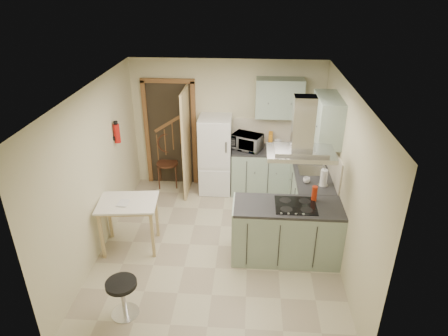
# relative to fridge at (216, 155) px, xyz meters

# --- Properties ---
(floor) EXTENTS (4.20, 4.20, 0.00)m
(floor) POSITION_rel_fridge_xyz_m (0.20, -1.80, -0.75)
(floor) COLOR #BBB392
(floor) RESTS_ON ground
(ceiling) EXTENTS (4.20, 4.20, 0.00)m
(ceiling) POSITION_rel_fridge_xyz_m (0.20, -1.80, 1.75)
(ceiling) COLOR silver
(ceiling) RESTS_ON back_wall
(back_wall) EXTENTS (3.60, 0.00, 3.60)m
(back_wall) POSITION_rel_fridge_xyz_m (0.20, 0.30, 0.50)
(back_wall) COLOR beige
(back_wall) RESTS_ON floor
(left_wall) EXTENTS (0.00, 4.20, 4.20)m
(left_wall) POSITION_rel_fridge_xyz_m (-1.60, -1.80, 0.50)
(left_wall) COLOR beige
(left_wall) RESTS_ON floor
(right_wall) EXTENTS (0.00, 4.20, 4.20)m
(right_wall) POSITION_rel_fridge_xyz_m (2.00, -1.80, 0.50)
(right_wall) COLOR beige
(right_wall) RESTS_ON floor
(doorway) EXTENTS (1.10, 0.12, 2.10)m
(doorway) POSITION_rel_fridge_xyz_m (-0.90, 0.27, 0.30)
(doorway) COLOR brown
(doorway) RESTS_ON floor
(fridge) EXTENTS (0.60, 0.60, 1.50)m
(fridge) POSITION_rel_fridge_xyz_m (0.00, 0.00, 0.00)
(fridge) COLOR white
(fridge) RESTS_ON floor
(counter_back) EXTENTS (1.08, 0.60, 0.90)m
(counter_back) POSITION_rel_fridge_xyz_m (0.86, 0.00, -0.30)
(counter_back) COLOR #9EB2A0
(counter_back) RESTS_ON floor
(counter_right) EXTENTS (0.60, 1.95, 0.90)m
(counter_right) POSITION_rel_fridge_xyz_m (1.70, -0.68, -0.30)
(counter_right) COLOR #9EB2A0
(counter_right) RESTS_ON floor
(splashback) EXTENTS (1.68, 0.02, 0.50)m
(splashback) POSITION_rel_fridge_xyz_m (1.16, 0.29, 0.40)
(splashback) COLOR beige
(splashback) RESTS_ON counter_back
(wall_cabinet_back) EXTENTS (0.85, 0.35, 0.70)m
(wall_cabinet_back) POSITION_rel_fridge_xyz_m (1.15, 0.12, 1.10)
(wall_cabinet_back) COLOR #9EB2A0
(wall_cabinet_back) RESTS_ON back_wall
(wall_cabinet_right) EXTENTS (0.35, 0.90, 0.70)m
(wall_cabinet_right) POSITION_rel_fridge_xyz_m (1.82, -0.95, 1.10)
(wall_cabinet_right) COLOR #9EB2A0
(wall_cabinet_right) RESTS_ON right_wall
(peninsula) EXTENTS (1.55, 0.65, 0.90)m
(peninsula) POSITION_rel_fridge_xyz_m (1.22, -1.98, -0.30)
(peninsula) COLOR #9EB2A0
(peninsula) RESTS_ON floor
(hob) EXTENTS (0.58, 0.50, 0.01)m
(hob) POSITION_rel_fridge_xyz_m (1.32, -1.98, 0.16)
(hob) COLOR black
(hob) RESTS_ON peninsula
(extractor_hood) EXTENTS (0.90, 0.55, 0.10)m
(extractor_hood) POSITION_rel_fridge_xyz_m (1.32, -1.98, 0.97)
(extractor_hood) COLOR silver
(extractor_hood) RESTS_ON ceiling
(sink) EXTENTS (0.45, 0.40, 0.01)m
(sink) POSITION_rel_fridge_xyz_m (1.70, -0.85, 0.16)
(sink) COLOR silver
(sink) RESTS_ON counter_right
(fire_extinguisher) EXTENTS (0.10, 0.10, 0.32)m
(fire_extinguisher) POSITION_rel_fridge_xyz_m (-1.54, -0.90, 0.75)
(fire_extinguisher) COLOR #B2140F
(fire_extinguisher) RESTS_ON left_wall
(drop_leaf_table) EXTENTS (0.93, 0.74, 0.81)m
(drop_leaf_table) POSITION_rel_fridge_xyz_m (-1.15, -1.91, -0.34)
(drop_leaf_table) COLOR #D4BF82
(drop_leaf_table) RESTS_ON floor
(bentwood_chair) EXTENTS (0.48, 0.48, 0.95)m
(bentwood_chair) POSITION_rel_fridge_xyz_m (-0.97, 0.13, -0.27)
(bentwood_chair) COLOR #431A16
(bentwood_chair) RESTS_ON floor
(stool) EXTENTS (0.46, 0.46, 0.52)m
(stool) POSITION_rel_fridge_xyz_m (-0.86, -3.27, -0.49)
(stool) COLOR black
(stool) RESTS_ON floor
(microwave) EXTENTS (0.63, 0.54, 0.29)m
(microwave) POSITION_rel_fridge_xyz_m (0.60, -0.02, 0.30)
(microwave) COLOR black
(microwave) RESTS_ON counter_back
(kettle) EXTENTS (0.17, 0.17, 0.19)m
(kettle) POSITION_rel_fridge_xyz_m (1.17, 0.04, 0.25)
(kettle) COLOR silver
(kettle) RESTS_ON counter_back
(cereal_box) EXTENTS (0.08, 0.18, 0.27)m
(cereal_box) POSITION_rel_fridge_xyz_m (1.03, 0.15, 0.29)
(cereal_box) COLOR orange
(cereal_box) RESTS_ON counter_back
(soap_bottle) EXTENTS (0.12, 0.12, 0.21)m
(soap_bottle) POSITION_rel_fridge_xyz_m (1.84, -0.29, 0.25)
(soap_bottle) COLOR silver
(soap_bottle) RESTS_ON counter_right
(paper_towel) EXTENTS (0.13, 0.13, 0.28)m
(paper_towel) POSITION_rel_fridge_xyz_m (1.80, -1.35, 0.29)
(paper_towel) COLOR silver
(paper_towel) RESTS_ON counter_right
(cup) EXTENTS (0.13, 0.13, 0.09)m
(cup) POSITION_rel_fridge_xyz_m (1.55, -1.28, 0.19)
(cup) COLOR silver
(cup) RESTS_ON counter_right
(red_bottle) EXTENTS (0.10, 0.10, 0.23)m
(red_bottle) POSITION_rel_fridge_xyz_m (1.60, -1.81, 0.26)
(red_bottle) COLOR red
(red_bottle) RESTS_ON peninsula
(book) EXTENTS (0.16, 0.21, 0.09)m
(book) POSITION_rel_fridge_xyz_m (-1.27, -1.96, 0.11)
(book) COLOR #A2364E
(book) RESTS_ON drop_leaf_table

